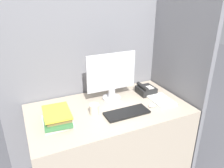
# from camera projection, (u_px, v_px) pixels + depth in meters

# --- Properties ---
(cubicle_panel_rear) EXTENTS (1.83, 0.04, 1.72)m
(cubicle_panel_rear) POSITION_uv_depth(u_px,v_px,m) (92.00, 82.00, 2.31)
(cubicle_panel_rear) COLOR slate
(cubicle_panel_rear) RESTS_ON ground_plane
(cubicle_panel_right) EXTENTS (0.04, 0.85, 1.72)m
(cubicle_panel_right) POSITION_uv_depth(u_px,v_px,m) (174.00, 84.00, 2.26)
(cubicle_panel_right) COLOR slate
(cubicle_panel_right) RESTS_ON ground_plane
(desk) EXTENTS (1.43, 0.79, 0.77)m
(desk) POSITION_uv_depth(u_px,v_px,m) (109.00, 142.00, 2.13)
(desk) COLOR tan
(desk) RESTS_ON ground_plane
(monitor) EXTENTS (0.49, 0.18, 0.46)m
(monitor) POSITION_uv_depth(u_px,v_px,m) (112.00, 77.00, 2.06)
(monitor) COLOR #B7B7BC
(monitor) RESTS_ON desk
(keyboard) EXTENTS (0.39, 0.16, 0.02)m
(keyboard) POSITION_uv_depth(u_px,v_px,m) (127.00, 113.00, 1.88)
(keyboard) COLOR black
(keyboard) RESTS_ON desk
(mouse) EXTENTS (0.07, 0.05, 0.03)m
(mouse) POSITION_uv_depth(u_px,v_px,m) (152.00, 106.00, 1.99)
(mouse) COLOR silver
(mouse) RESTS_ON desk
(coffee_cup) EXTENTS (0.08, 0.08, 0.10)m
(coffee_cup) POSITION_uv_depth(u_px,v_px,m) (94.00, 109.00, 1.86)
(coffee_cup) COLOR beige
(coffee_cup) RESTS_ON desk
(book_stack) EXTENTS (0.24, 0.32, 0.10)m
(book_stack) POSITION_uv_depth(u_px,v_px,m) (57.00, 118.00, 1.74)
(book_stack) COLOR silver
(book_stack) RESTS_ON desk
(desk_telephone) EXTENTS (0.17, 0.18, 0.11)m
(desk_telephone) POSITION_uv_depth(u_px,v_px,m) (146.00, 90.00, 2.24)
(desk_telephone) COLOR black
(desk_telephone) RESTS_ON desk
(paper_pile) EXTENTS (0.19, 0.28, 0.02)m
(paper_pile) POSITION_uv_depth(u_px,v_px,m) (161.00, 100.00, 2.10)
(paper_pile) COLOR white
(paper_pile) RESTS_ON desk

